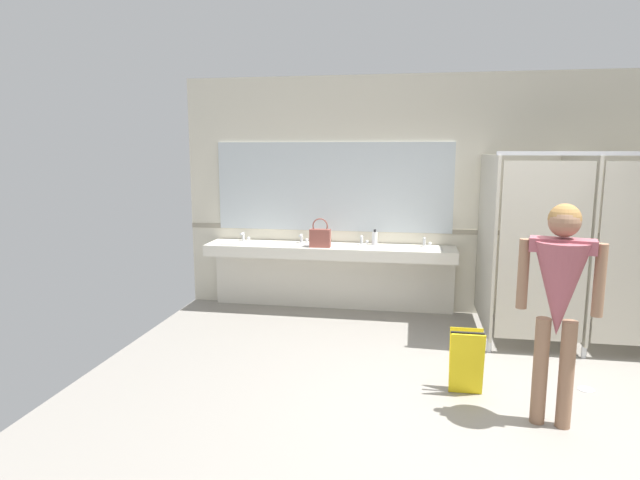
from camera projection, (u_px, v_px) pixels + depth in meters
name	position (u px, v px, depth m)	size (l,w,h in m)	color
ground_plane	(515.00, 418.00, 4.31)	(7.64, 5.92, 0.10)	gray
wall_back	(483.00, 196.00, 6.70)	(7.64, 0.12, 2.98)	beige
wall_back_tile_band	(482.00, 232.00, 6.71)	(7.64, 0.01, 0.06)	#9E937F
vanity_counter	(330.00, 263.00, 6.91)	(3.15, 0.53, 0.99)	silver
mirror_panel	(333.00, 187.00, 6.93)	(3.05, 0.02, 1.14)	silver
bathroom_stalls	(579.00, 245.00, 5.68)	(1.90, 1.39, 2.05)	#B2AD9E
person_standing	(560.00, 288.00, 3.93)	(0.57, 0.48, 1.69)	#8C664C
handbag	(320.00, 237.00, 6.65)	(0.26, 0.11, 0.36)	#934C42
soap_dispenser	(375.00, 238.00, 6.83)	(0.07, 0.07, 0.20)	white
wet_floor_sign	(466.00, 361.00, 4.59)	(0.28, 0.19, 0.55)	yellow
floor_drain_cover	(586.00, 389.00, 4.71)	(0.14, 0.14, 0.01)	#B7BABF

